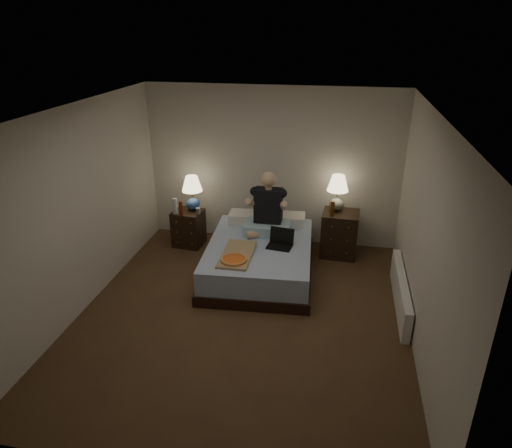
% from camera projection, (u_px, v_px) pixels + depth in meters
% --- Properties ---
extents(floor, '(4.00, 4.50, 0.00)m').
position_uv_depth(floor, '(242.00, 315.00, 5.67)').
color(floor, brown).
rests_on(floor, ground).
extents(ceiling, '(4.00, 4.50, 0.00)m').
position_uv_depth(ceiling, '(239.00, 112.00, 4.66)').
color(ceiling, white).
rests_on(ceiling, ground).
extents(wall_back, '(4.00, 0.00, 2.50)m').
position_uv_depth(wall_back, '(272.00, 167.00, 7.18)').
color(wall_back, beige).
rests_on(wall_back, ground).
extents(wall_front, '(4.00, 0.00, 2.50)m').
position_uv_depth(wall_front, '(170.00, 353.00, 3.14)').
color(wall_front, beige).
rests_on(wall_front, ground).
extents(wall_left, '(0.00, 4.50, 2.50)m').
position_uv_depth(wall_left, '(80.00, 211.00, 5.51)').
color(wall_left, beige).
rests_on(wall_left, ground).
extents(wall_right, '(0.00, 4.50, 2.50)m').
position_uv_depth(wall_right, '(426.00, 238.00, 4.82)').
color(wall_right, beige).
rests_on(wall_right, ground).
extents(bed, '(1.55, 2.00, 0.48)m').
position_uv_depth(bed, '(260.00, 258.00, 6.53)').
color(bed, '#6085C1').
rests_on(bed, floor).
extents(nightstand_left, '(0.49, 0.45, 0.58)m').
position_uv_depth(nightstand_left, '(189.00, 228.00, 7.36)').
color(nightstand_left, black).
rests_on(nightstand_left, floor).
extents(nightstand_right, '(0.57, 0.52, 0.70)m').
position_uv_depth(nightstand_right, '(340.00, 234.00, 7.02)').
color(nightstand_right, black).
rests_on(nightstand_right, floor).
extents(lamp_left, '(0.35, 0.35, 0.56)m').
position_uv_depth(lamp_left, '(192.00, 193.00, 7.20)').
color(lamp_left, '#295399').
rests_on(lamp_left, nightstand_left).
extents(lamp_right, '(0.39, 0.39, 0.56)m').
position_uv_depth(lamp_right, '(337.00, 193.00, 6.86)').
color(lamp_right, gray).
rests_on(lamp_right, nightstand_right).
extents(water_bottle, '(0.07, 0.07, 0.25)m').
position_uv_depth(water_bottle, '(175.00, 206.00, 7.12)').
color(water_bottle, silver).
rests_on(water_bottle, nightstand_left).
extents(soda_can, '(0.07, 0.07, 0.10)m').
position_uv_depth(soda_can, '(198.00, 211.00, 7.13)').
color(soda_can, '#9F9F9B').
rests_on(soda_can, nightstand_left).
extents(beer_bottle_left, '(0.06, 0.06, 0.23)m').
position_uv_depth(beer_bottle_left, '(181.00, 209.00, 7.04)').
color(beer_bottle_left, '#59210C').
rests_on(beer_bottle_left, nightstand_left).
extents(beer_bottle_right, '(0.06, 0.06, 0.23)m').
position_uv_depth(beer_bottle_right, '(332.00, 208.00, 6.74)').
color(beer_bottle_right, '#59310C').
rests_on(beer_bottle_right, nightstand_right).
extents(person, '(0.66, 0.52, 0.93)m').
position_uv_depth(person, '(268.00, 204.00, 6.57)').
color(person, black).
rests_on(person, bed).
extents(laptop, '(0.38, 0.32, 0.24)m').
position_uv_depth(laptop, '(280.00, 239.00, 6.27)').
color(laptop, black).
rests_on(laptop, bed).
extents(pizza_box, '(0.40, 0.76, 0.08)m').
position_uv_depth(pizza_box, '(234.00, 260.00, 5.89)').
color(pizza_box, tan).
rests_on(pizza_box, bed).
extents(radiator, '(0.10, 1.60, 0.40)m').
position_uv_depth(radiator, '(400.00, 292.00, 5.79)').
color(radiator, white).
rests_on(radiator, floor).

